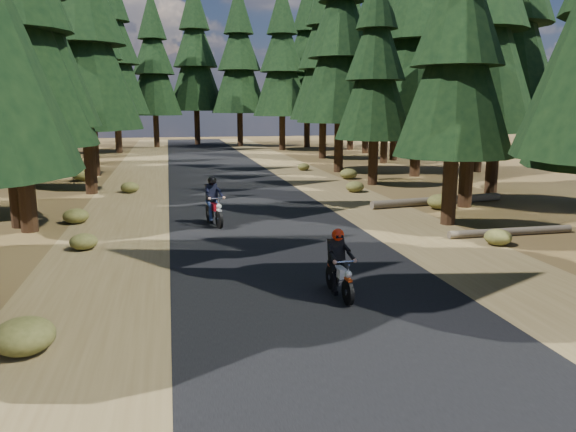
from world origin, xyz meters
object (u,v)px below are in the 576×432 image
at_px(rider_lead, 339,275).
at_px(log_far, 511,232).
at_px(rider_follow, 214,209).
at_px(log_near, 438,201).

bearing_deg(rider_lead, log_far, -150.02).
bearing_deg(rider_follow, log_far, 147.10).
distance_m(log_far, rider_lead, 7.98).
bearing_deg(log_near, log_far, -102.48).
relative_size(rider_lead, rider_follow, 0.86).
distance_m(log_far, rider_follow, 9.31).
height_order(log_near, log_far, log_near).
bearing_deg(rider_follow, rider_lead, 92.49).
relative_size(log_near, log_far, 1.45).
xyz_separation_m(rider_lead, rider_follow, (-1.94, 7.63, 0.06)).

